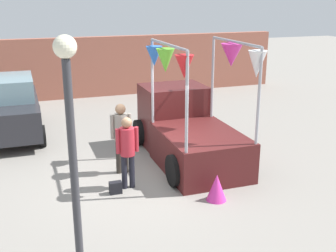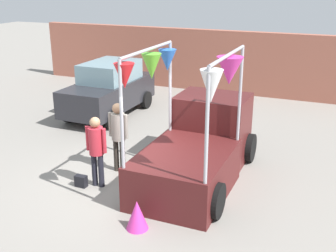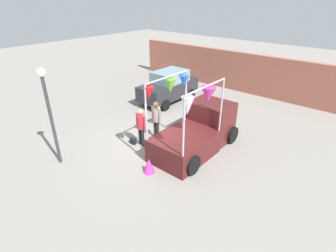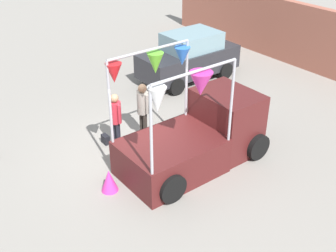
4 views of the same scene
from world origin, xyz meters
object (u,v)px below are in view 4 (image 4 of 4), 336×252
(vendor_truck, at_px, (200,133))
(parked_car, at_px, (189,56))
(person_vendor, at_px, (143,106))
(handbag, at_px, (106,139))
(person_customer, at_px, (116,116))
(folded_kite_bundle_magenta, at_px, (109,180))

(vendor_truck, bearing_deg, parked_car, 143.10)
(person_vendor, bearing_deg, vendor_truck, 16.55)
(parked_car, bearing_deg, vendor_truck, -36.90)
(parked_car, relative_size, handbag, 14.29)
(person_customer, height_order, handbag, person_customer)
(person_customer, distance_m, person_vendor, 0.91)
(parked_car, height_order, handbag, parked_car)
(person_vendor, height_order, folded_kite_bundle_magenta, person_vendor)
(folded_kite_bundle_magenta, bearing_deg, vendor_truck, 82.95)
(person_customer, height_order, person_vendor, person_vendor)
(person_vendor, xyz_separation_m, folded_kite_bundle_magenta, (1.59, -2.15, -0.79))
(parked_car, xyz_separation_m, handbag, (2.21, -5.10, -0.80))
(parked_car, relative_size, person_vendor, 2.23)
(vendor_truck, relative_size, parked_car, 1.02)
(vendor_truck, xyz_separation_m, handbag, (-2.35, -1.67, -0.73))
(parked_car, bearing_deg, folded_kite_bundle_magenta, -55.52)
(folded_kite_bundle_magenta, bearing_deg, parked_car, 124.48)
(handbag, distance_m, folded_kite_bundle_magenta, 2.27)
(handbag, bearing_deg, parked_car, 113.42)
(handbag, bearing_deg, person_customer, 29.74)
(vendor_truck, distance_m, parked_car, 5.70)
(parked_car, height_order, person_vendor, parked_car)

